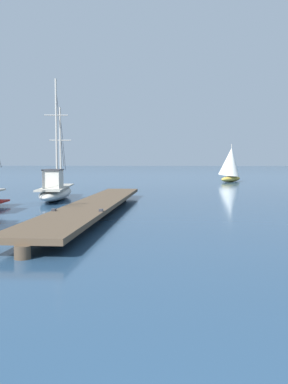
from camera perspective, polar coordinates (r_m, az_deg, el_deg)
floating_dock at (r=18.05m, az=-6.23°, el=-1.55°), size 2.52×17.51×0.53m
fishing_boat_1 at (r=24.58m, az=-11.47°, el=0.33°), size 2.71×8.01×6.70m
distant_sailboat at (r=45.55m, az=11.23°, el=3.52°), size 3.10×4.29×3.90m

